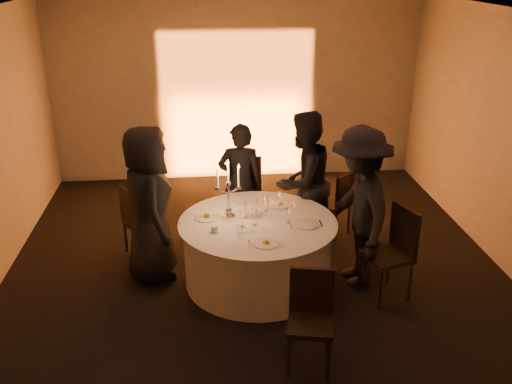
{
  "coord_description": "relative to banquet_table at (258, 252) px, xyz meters",
  "views": [
    {
      "loc": [
        -0.58,
        -5.78,
        3.54
      ],
      "look_at": [
        0.0,
        0.2,
        1.05
      ],
      "focal_mm": 40.0,
      "sensor_mm": 36.0,
      "label": 1
    }
  ],
  "objects": [
    {
      "name": "plate_back_left",
      "position": [
        -0.12,
        0.56,
        0.39
      ],
      "size": [
        0.36,
        0.27,
        0.01
      ],
      "color": "white",
      "rests_on": "banquet_table"
    },
    {
      "name": "plate_front",
      "position": [
        0.03,
        -0.54,
        0.4
      ],
      "size": [
        0.36,
        0.26,
        0.08
      ],
      "color": "white",
      "rests_on": "banquet_table"
    },
    {
      "name": "guest_right",
      "position": [
        1.13,
        -0.08,
        0.55
      ],
      "size": [
        0.78,
        1.26,
        1.87
      ],
      "primitive_type": "imported",
      "rotation": [
        0.0,
        0.0,
        -1.5
      ],
      "color": "black",
      "rests_on": "floor"
    },
    {
      "name": "wine_glass_a",
      "position": [
        0.12,
        0.28,
        0.52
      ],
      "size": [
        0.07,
        0.07,
        0.19
      ],
      "color": "white",
      "rests_on": "banquet_table"
    },
    {
      "name": "banquet_table",
      "position": [
        0.0,
        0.0,
        0.0
      ],
      "size": [
        1.8,
        1.8,
        0.77
      ],
      "color": "black",
      "rests_on": "floor"
    },
    {
      "name": "guest_back_right",
      "position": [
        0.66,
        0.81,
        0.52
      ],
      "size": [
        1.12,
        1.09,
        1.82
      ],
      "primitive_type": "imported",
      "rotation": [
        0.0,
        0.0,
        -2.46
      ],
      "color": "black",
      "rests_on": "floor"
    },
    {
      "name": "tumbler_d",
      "position": [
        -0.31,
        0.17,
        0.43
      ],
      "size": [
        0.07,
        0.07,
        0.09
      ],
      "primitive_type": "cylinder",
      "color": "white",
      "rests_on": "banquet_table"
    },
    {
      "name": "wine_glass_b",
      "position": [
        -0.13,
        0.12,
        0.52
      ],
      "size": [
        0.07,
        0.07,
        0.19
      ],
      "color": "white",
      "rests_on": "banquet_table"
    },
    {
      "name": "wall_back",
      "position": [
        0.0,
        3.5,
        1.12
      ],
      "size": [
        7.0,
        0.0,
        7.0
      ],
      "primitive_type": "plane",
      "rotation": [
        1.57,
        0.0,
        0.0
      ],
      "color": "#A6A19A",
      "rests_on": "floor"
    },
    {
      "name": "wine_glass_f",
      "position": [
        0.34,
        -0.06,
        0.52
      ],
      "size": [
        0.07,
        0.07,
        0.19
      ],
      "color": "white",
      "rests_on": "banquet_table"
    },
    {
      "name": "plate_left",
      "position": [
        -0.57,
        0.16,
        0.4
      ],
      "size": [
        0.36,
        0.29,
        0.08
      ],
      "color": "white",
      "rests_on": "banquet_table"
    },
    {
      "name": "chair_back_left",
      "position": [
        -0.03,
        1.56,
        0.21
      ],
      "size": [
        0.47,
        0.47,
        1.05
      ],
      "rotation": [
        0.0,
        0.0,
        3.12
      ],
      "color": "black",
      "rests_on": "floor"
    },
    {
      "name": "uplighter_fixture",
      "position": [
        0.0,
        3.2,
        -0.33
      ],
      "size": [
        0.25,
        0.12,
        0.1
      ],
      "primitive_type": "cube",
      "color": "black",
      "rests_on": "floor"
    },
    {
      "name": "candelabra",
      "position": [
        -0.32,
        0.16,
        0.63
      ],
      "size": [
        0.29,
        0.14,
        0.7
      ],
      "color": "silver",
      "rests_on": "banquet_table"
    },
    {
      "name": "tumbler_c",
      "position": [
        0.02,
        0.13,
        0.43
      ],
      "size": [
        0.07,
        0.07,
        0.09
      ],
      "primitive_type": "cylinder",
      "color": "white",
      "rests_on": "banquet_table"
    },
    {
      "name": "tumbler_b",
      "position": [
        0.18,
        0.36,
        0.43
      ],
      "size": [
        0.07,
        0.07,
        0.09
      ],
      "primitive_type": "cylinder",
      "color": "white",
      "rests_on": "banquet_table"
    },
    {
      "name": "plate_right",
      "position": [
        0.53,
        -0.13,
        0.39
      ],
      "size": [
        0.36,
        0.29,
        0.01
      ],
      "color": "white",
      "rests_on": "banquet_table"
    },
    {
      "name": "wine_glass_c",
      "position": [
        -0.05,
        -0.09,
        0.52
      ],
      "size": [
        0.07,
        0.07,
        0.19
      ],
      "color": "white",
      "rests_on": "banquet_table"
    },
    {
      "name": "floor",
      "position": [
        0.0,
        0.0,
        -0.38
      ],
      "size": [
        7.0,
        7.0,
        0.0
      ],
      "primitive_type": "plane",
      "color": "black",
      "rests_on": "ground"
    },
    {
      "name": "tumbler_a",
      "position": [
        -0.22,
        -0.25,
        0.43
      ],
      "size": [
        0.07,
        0.07,
        0.09
      ],
      "primitive_type": "cylinder",
      "color": "white",
      "rests_on": "banquet_table"
    },
    {
      "name": "chair_back_right",
      "position": [
        1.18,
        1.07,
        0.13
      ],
      "size": [
        0.57,
        0.57,
        0.92
      ],
      "rotation": [
        0.0,
        0.0,
        -2.36
      ],
      "color": "black",
      "rests_on": "floor"
    },
    {
      "name": "chair_left",
      "position": [
        -1.44,
        0.79,
        0.13
      ],
      "size": [
        0.55,
        0.55,
        0.92
      ],
      "rotation": [
        0.0,
        0.0,
        2.11
      ],
      "color": "black",
      "rests_on": "floor"
    },
    {
      "name": "chair_front",
      "position": [
        0.34,
        -1.46,
        0.14
      ],
      "size": [
        0.48,
        0.48,
        0.93
      ],
      "rotation": [
        0.0,
        0.0,
        -0.21
      ],
      "color": "black",
      "rests_on": "floor"
    },
    {
      "name": "coffee_cup",
      "position": [
        -0.49,
        -0.2,
        0.42
      ],
      "size": [
        0.11,
        0.11,
        0.07
      ],
      "color": "white",
      "rests_on": "banquet_table"
    },
    {
      "name": "wine_glass_e",
      "position": [
        0.29,
        0.38,
        0.52
      ],
      "size": [
        0.07,
        0.07,
        0.19
      ],
      "color": "white",
      "rests_on": "banquet_table"
    },
    {
      "name": "wine_glass_d",
      "position": [
        -0.18,
        -0.12,
        0.52
      ],
      "size": [
        0.07,
        0.07,
        0.19
      ],
      "color": "white",
      "rests_on": "banquet_table"
    },
    {
      "name": "plate_back_right",
      "position": [
        0.31,
        0.43,
        0.4
      ],
      "size": [
        0.35,
        0.28,
        0.08
      ],
      "color": "white",
      "rests_on": "banquet_table"
    },
    {
      "name": "ceiling",
      "position": [
        0.0,
        0.0,
        2.62
      ],
      "size": [
        7.0,
        7.0,
        0.0
      ],
      "primitive_type": "plane",
      "rotation": [
        3.14,
        0.0,
        0.0
      ],
      "color": "silver",
      "rests_on": "wall_back"
    },
    {
      "name": "guest_left",
      "position": [
        -1.23,
        0.28,
        0.54
      ],
      "size": [
        0.77,
        1.01,
        1.84
      ],
      "primitive_type": "imported",
      "rotation": [
        0.0,
        0.0,
        1.79
      ],
      "color": "black",
      "rests_on": "floor"
    },
    {
      "name": "chair_right",
      "position": [
        1.46,
        -0.42,
        0.21
      ],
      "size": [
        0.58,
        0.58,
        1.04
      ],
      "rotation": [
        0.0,
        0.0,
        -1.25
      ],
      "color": "black",
      "rests_on": "floor"
    },
    {
      "name": "guest_back_left",
      "position": [
        -0.11,
        1.13,
        0.42
      ],
      "size": [
        0.62,
        0.44,
        1.6
      ],
      "primitive_type": "imported",
      "rotation": [
        0.0,
        0.0,
        3.04
      ],
      "color": "black",
      "rests_on": "floor"
    }
  ]
}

